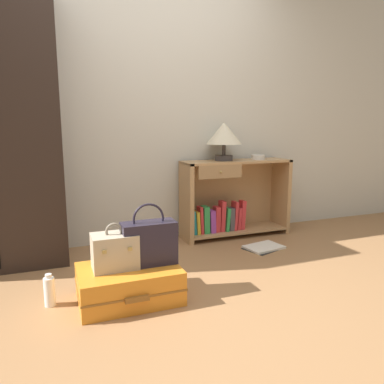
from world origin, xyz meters
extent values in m
plane|color=#9E7047|center=(0.00, 0.00, 0.00)|extent=(9.00, 9.00, 0.00)
cube|color=beige|center=(0.00, 1.50, 1.30)|extent=(6.40, 0.10, 2.60)
cube|color=tan|center=(0.37, 1.26, 0.37)|extent=(0.04, 0.31, 0.74)
cube|color=tan|center=(1.40, 1.26, 0.37)|extent=(0.04, 0.31, 0.74)
cube|color=tan|center=(0.89, 1.26, 0.73)|extent=(1.07, 0.31, 0.02)
cube|color=tan|center=(0.89, 1.26, 0.06)|extent=(0.99, 0.31, 0.02)
cube|color=tan|center=(0.89, 1.41, 0.37)|extent=(0.99, 0.01, 0.72)
cube|color=#9D7950|center=(0.65, 1.12, 0.66)|extent=(0.43, 0.02, 0.12)
sphere|color=#9E844C|center=(0.65, 1.11, 0.66)|extent=(0.02, 0.02, 0.02)
cube|color=teal|center=(0.44, 1.24, 0.18)|extent=(0.04, 0.09, 0.22)
cube|color=gold|center=(0.47, 1.24, 0.17)|extent=(0.04, 0.11, 0.21)
cube|color=red|center=(0.51, 1.24, 0.19)|extent=(0.04, 0.10, 0.26)
cube|color=green|center=(0.55, 1.24, 0.19)|extent=(0.06, 0.11, 0.26)
cube|color=purple|center=(0.62, 1.24, 0.17)|extent=(0.06, 0.11, 0.22)
cube|color=red|center=(0.67, 1.24, 0.19)|extent=(0.05, 0.09, 0.25)
cube|color=red|center=(0.73, 1.24, 0.21)|extent=(0.05, 0.09, 0.30)
cube|color=green|center=(0.78, 1.24, 0.18)|extent=(0.05, 0.12, 0.23)
cube|color=#4C474C|center=(0.82, 1.24, 0.18)|extent=(0.05, 0.11, 0.22)
cube|color=red|center=(0.87, 1.24, 0.20)|extent=(0.05, 0.11, 0.28)
cube|color=red|center=(0.91, 1.24, 0.17)|extent=(0.04, 0.10, 0.22)
cube|color=red|center=(0.95, 1.24, 0.21)|extent=(0.05, 0.09, 0.28)
cylinder|color=#3D3838|center=(0.76, 1.28, 0.77)|extent=(0.17, 0.17, 0.05)
cylinder|color=#3D3838|center=(0.76, 1.28, 0.85)|extent=(0.04, 0.04, 0.11)
cone|color=beige|center=(0.76, 1.28, 1.00)|extent=(0.34, 0.34, 0.20)
cylinder|color=silver|center=(1.13, 1.27, 0.76)|extent=(0.13, 0.13, 0.04)
cube|color=orange|center=(-0.38, 0.27, 0.11)|extent=(0.61, 0.42, 0.21)
cube|color=brown|center=(-0.38, 0.27, 0.11)|extent=(0.62, 0.43, 0.01)
cube|color=brown|center=(-0.38, 0.05, 0.11)|extent=(0.14, 0.02, 0.03)
cube|color=#B7A88E|center=(-0.45, 0.29, 0.32)|extent=(0.27, 0.19, 0.21)
torus|color=gray|center=(-0.45, 0.29, 0.44)|extent=(0.11, 0.02, 0.11)
cube|color=tan|center=(-0.53, 0.19, 0.36)|extent=(0.02, 0.01, 0.02)
cube|color=tan|center=(-0.38, 0.19, 0.36)|extent=(0.02, 0.01, 0.02)
cube|color=#231E2D|center=(-0.24, 0.28, 0.35)|extent=(0.34, 0.15, 0.27)
torus|color=#231E2D|center=(-0.24, 0.28, 0.50)|extent=(0.20, 0.01, 0.20)
cylinder|color=white|center=(-0.84, 0.36, 0.09)|extent=(0.06, 0.06, 0.18)
cylinder|color=silver|center=(-0.84, 0.36, 0.19)|extent=(0.04, 0.04, 0.02)
cube|color=white|center=(0.94, 0.81, 0.01)|extent=(0.36, 0.28, 0.02)
cube|color=black|center=(0.94, 0.81, 0.00)|extent=(0.40, 0.34, 0.01)
camera|label=1|loc=(-0.80, -1.89, 1.07)|focal=34.74mm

